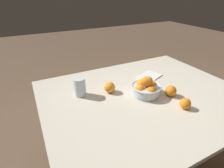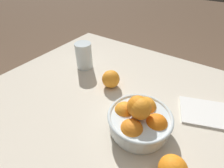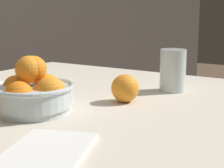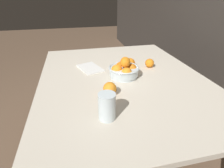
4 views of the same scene
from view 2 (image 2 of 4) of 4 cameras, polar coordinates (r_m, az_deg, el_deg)
name	(u,v)px [view 2 (image 2 of 4)]	position (r m, az deg, el deg)	size (l,w,h in m)	color
dining_table	(138,139)	(0.68, 8.37, -17.24)	(1.42, 1.13, 0.75)	beige
fruit_bowl	(139,119)	(0.59, 8.83, -11.20)	(0.21, 0.21, 0.14)	silver
juice_glass	(84,57)	(0.90, -9.10, 8.71)	(0.08, 0.08, 0.13)	#F4A314
orange_loose_front	(111,79)	(0.77, -0.39, 1.66)	(0.08, 0.08, 0.08)	orange
napkin	(211,114)	(0.76, 29.61, -8.40)	(0.22, 0.14, 0.01)	white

